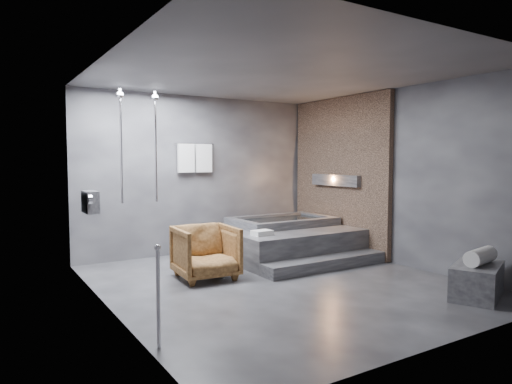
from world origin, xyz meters
TOP-DOWN VIEW (x-y plane):
  - room at (0.40, 0.24)m, footprint 5.00×5.04m
  - tub_deck at (1.05, 1.45)m, footprint 2.20×2.00m
  - tub_step at (1.05, 0.27)m, footprint 2.20×0.36m
  - concrete_bench at (1.67, -1.79)m, footprint 1.02×0.81m
  - driftwood_chair at (-0.76, 0.74)m, footprint 0.86×0.88m
  - rolled_towel at (1.68, -1.82)m, footprint 0.58×0.30m
  - deck_towel at (0.28, 0.89)m, footprint 0.31×0.23m

SIDE VIEW (x-z plane):
  - tub_step at x=1.05m, z-range 0.00..0.18m
  - concrete_bench at x=1.67m, z-range 0.00..0.40m
  - tub_deck at x=1.05m, z-range 0.00..0.50m
  - driftwood_chair at x=-0.76m, z-range 0.00..0.75m
  - rolled_towel at x=1.68m, z-range 0.40..0.60m
  - deck_towel at x=0.28m, z-range 0.50..0.58m
  - room at x=0.40m, z-range 0.32..3.14m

